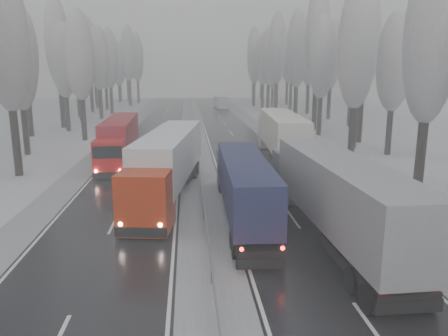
{
  "coord_description": "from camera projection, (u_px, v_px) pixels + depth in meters",
  "views": [
    {
      "loc": [
        -0.9,
        -12.54,
        8.61
      ],
      "look_at": [
        1.5,
        16.09,
        2.2
      ],
      "focal_mm": 35.0,
      "sensor_mm": 36.0,
      "label": 1
    }
  ],
  "objects": [
    {
      "name": "shoulder_left",
      "position": [
        92.0,
        161.0,
        42.48
      ],
      "size": [
        2.4,
        200.0,
        0.04
      ],
      "primitive_type": "cube",
      "color": "#A9ABB1",
      "rests_on": "ground"
    },
    {
      "name": "tree_66",
      "position": [
        80.0,
        63.0,
        71.15
      ],
      "size": [
        3.6,
        3.6,
        15.23
      ],
      "color": "black",
      "rests_on": "ground"
    },
    {
      "name": "tree_75",
      "position": [
        94.0,
        57.0,
        110.05
      ],
      "size": [
        3.6,
        3.6,
        18.6
      ],
      "color": "black",
      "rests_on": "ground"
    },
    {
      "name": "tree_39",
      "position": [
        261.0,
        65.0,
        131.04
      ],
      "size": [
        3.6,
        3.6,
        16.19
      ],
      "color": "black",
      "rests_on": "ground"
    },
    {
      "name": "tree_22",
      "position": [
        322.0,
        58.0,
        57.65
      ],
      "size": [
        3.6,
        3.6,
        15.86
      ],
      "color": "black",
      "rests_on": "ground"
    },
    {
      "name": "tree_78",
      "position": [
        127.0,
        56.0,
        122.11
      ],
      "size": [
        3.6,
        3.6,
        19.55
      ],
      "color": "black",
      "rests_on": "ground"
    },
    {
      "name": "tree_63",
      "position": [
        24.0,
        53.0,
        56.4
      ],
      "size": [
        3.6,
        3.6,
        16.88
      ],
      "color": "black",
      "rests_on": "ground"
    },
    {
      "name": "tree_76",
      "position": [
        137.0,
        58.0,
        116.13
      ],
      "size": [
        3.6,
        3.6,
        18.55
      ],
      "color": "black",
      "rests_on": "ground"
    },
    {
      "name": "tree_34",
      "position": [
        255.0,
        59.0,
        106.63
      ],
      "size": [
        3.6,
        3.6,
        17.63
      ],
      "color": "black",
      "rests_on": "ground"
    },
    {
      "name": "tree_68",
      "position": [
        98.0,
        59.0,
        77.66
      ],
      "size": [
        3.6,
        3.6,
        16.65
      ],
      "color": "black",
      "rests_on": "ground"
    },
    {
      "name": "tree_71",
      "position": [
        89.0,
        51.0,
        90.58
      ],
      "size": [
        3.6,
        3.6,
        19.61
      ],
      "color": "black",
      "rests_on": "ground"
    },
    {
      "name": "median_slush",
      "position": [
        197.0,
        159.0,
        43.31
      ],
      "size": [
        3.0,
        200.0,
        0.04
      ],
      "primitive_type": "cube",
      "color": "#A9ABB1",
      "rests_on": "ground"
    },
    {
      "name": "tree_69",
      "position": [
        75.0,
        50.0,
        80.79
      ],
      "size": [
        3.6,
        3.6,
        19.35
      ],
      "color": "black",
      "rests_on": "ground"
    },
    {
      "name": "tree_70",
      "position": [
        109.0,
        58.0,
        87.43
      ],
      "size": [
        3.6,
        3.6,
        17.09
      ],
      "color": "black",
      "rests_on": "ground"
    },
    {
      "name": "tree_16",
      "position": [
        432.0,
        38.0,
        28.28
      ],
      "size": [
        3.6,
        3.6,
        16.53
      ],
      "color": "black",
      "rests_on": "ground"
    },
    {
      "name": "tree_29",
      "position": [
        309.0,
        55.0,
        87.41
      ],
      "size": [
        3.6,
        3.6,
        18.11
      ],
      "color": "black",
      "rests_on": "ground"
    },
    {
      "name": "truck_red_red",
      "position": [
        119.0,
        137.0,
        42.16
      ],
      "size": [
        2.95,
        15.84,
        4.05
      ],
      "rotation": [
        0.0,
        0.0,
        0.03
      ],
      "color": "#BF0C0A",
      "rests_on": "ground"
    },
    {
      "name": "tree_58",
      "position": [
        5.0,
        38.0,
        34.38
      ],
      "size": [
        3.6,
        3.6,
        17.21
      ],
      "color": "black",
      "rests_on": "ground"
    },
    {
      "name": "tree_36",
      "position": [
        254.0,
        54.0,
        115.95
      ],
      "size": [
        3.6,
        3.6,
        20.23
      ],
      "color": "black",
      "rests_on": "ground"
    },
    {
      "name": "tree_62",
      "position": [
        79.0,
        56.0,
        53.28
      ],
      "size": [
        3.6,
        3.6,
        16.04
      ],
      "color": "black",
      "rests_on": "ground"
    },
    {
      "name": "tree_26",
      "position": [
        297.0,
        49.0,
        72.53
      ],
      "size": [
        3.6,
        3.6,
        18.78
      ],
      "color": "black",
      "rests_on": "ground"
    },
    {
      "name": "tree_32",
      "position": [
        263.0,
        59.0,
        99.83
      ],
      "size": [
        3.6,
        3.6,
        17.33
      ],
      "color": "black",
      "rests_on": "ground"
    },
    {
      "name": "truck_cream_box",
      "position": [
        280.0,
        133.0,
        42.82
      ],
      "size": [
        4.03,
        18.01,
        4.58
      ],
      "rotation": [
        0.0,
        0.0,
        -0.07
      ],
      "color": "#AAA196",
      "rests_on": "ground"
    },
    {
      "name": "tree_77",
      "position": [
        118.0,
        68.0,
        120.15
      ],
      "size": [
        3.6,
        3.6,
        14.32
      ],
      "color": "black",
      "rests_on": "ground"
    },
    {
      "name": "tree_35",
      "position": [
        288.0,
        58.0,
        111.18
      ],
      "size": [
        3.6,
        3.6,
        18.25
      ],
      "color": "black",
      "rests_on": "ground"
    },
    {
      "name": "tree_37",
      "position": [
        276.0,
        64.0,
        120.94
      ],
      "size": [
        3.6,
        3.6,
        16.37
      ],
      "color": "black",
      "rests_on": "ground"
    },
    {
      "name": "tree_60",
      "position": [
        18.0,
        61.0,
        43.87
      ],
      "size": [
        3.6,
        3.6,
        14.84
      ],
      "color": "black",
      "rests_on": "ground"
    },
    {
      "name": "tree_65",
      "position": [
        57.0,
        44.0,
        64.93
      ],
      "size": [
        3.6,
        3.6,
        19.48
      ],
      "color": "black",
      "rests_on": "ground"
    },
    {
      "name": "carriageway_left",
      "position": [
        144.0,
        160.0,
        42.89
      ],
      "size": [
        7.5,
        200.0,
        0.03
      ],
      "primitive_type": "cube",
      "color": "black",
      "rests_on": "ground"
    },
    {
      "name": "tree_64",
      "position": [
        63.0,
        61.0,
        61.75
      ],
      "size": [
        3.6,
        3.6,
        15.42
      ],
      "color": "black",
      "rests_on": "ground"
    },
    {
      "name": "truck_red_white",
      "position": [
        168.0,
        161.0,
        29.85
      ],
      "size": [
        5.07,
        17.52,
        4.46
      ],
      "rotation": [
        0.0,
        0.0,
        -0.14
      ],
      "color": "#A62409",
      "rests_on": "ground"
    },
    {
      "name": "tree_33",
      "position": [
        273.0,
        68.0,
        104.39
      ],
      "size": [
        3.6,
        3.6,
        14.33
      ],
      "color": "black",
      "rests_on": "ground"
    },
    {
      "name": "shoulder_right",
      "position": [
        298.0,
        158.0,
        44.15
      ],
      "size": [
        2.4,
        200.0,
        0.04
      ],
      "primitive_type": "cube",
      "color": "#A9ABB1",
      "rests_on": "ground"
    },
    {
      "name": "tree_18",
      "position": [
        357.0,
        47.0,
        39.29
      ],
      "size": [
        3.6,
        3.6,
        16.58
      ],
      "color": "black",
      "rests_on": "ground"
    },
    {
      "name": "tree_73",
      "position": [
        95.0,
        60.0,
        99.94
      ],
      "size": [
        3.6,
        3.6,
        17.22
      ],
      "color": "black",
      "rests_on": "ground"
    },
    {
      "name": "tree_27",
      "position": [
        331.0,
        55.0,
        77.17
      ],
      "size": [
        3.6,
        3.6,
        17.62
      ],
      "color": "black",
      "rests_on": "ground"
    },
    {
      "name": "tree_25",
      "position": [
        354.0,
        45.0,
        66.95
      ],
      "size": [
        3.6,
        3.6,
        19.44
      ],
      "color": "black",
      "rests_on": "ground"
    },
    {
      "name": "carriageway_right",
      "position": [
        250.0,
        158.0,
        43.74
      ],
      "size": [
        7.5,
        200.0,
        0.03
      ],
      "primitive_type": "cube",
      "color": "black",
      "rests_on": "ground"
    },
    {
      "name": "median_guardrail",
      "position": [
        197.0,
        154.0,
        43.18
      ],
      "size": [
        0.12,
        200.0,
        0.76
      ],
      "color": "slate",
      "rests_on": "ground"
    },
    {
      "name": "tree_20",
      "position": [
        359.0,
        56.0,
        47.59
      ],
      "size": [
        3.6,
        3.6,
        15.71
      ],
      "color": "black",
      "rests_on": "ground"
    },
    {
      "name": "truck_blue_box",
      "position": [
        243.0,
        182.0,
        25.78
      ],
      "size": [
        2.59,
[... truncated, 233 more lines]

